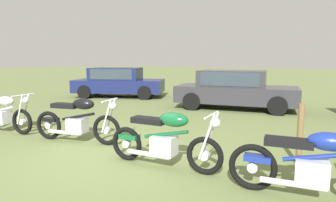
{
  "coord_description": "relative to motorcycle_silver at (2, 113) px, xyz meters",
  "views": [
    {
      "loc": [
        3.93,
        -3.82,
        1.82
      ],
      "look_at": [
        0.19,
        1.93,
        0.84
      ],
      "focal_mm": 30.99,
      "sensor_mm": 36.0,
      "label": 1
    }
  ],
  "objects": [
    {
      "name": "motorcycle_black",
      "position": [
        2.35,
        0.42,
        0.02
      ],
      "size": [
        2.1,
        0.89,
        1.02
      ],
      "rotation": [
        0.0,
        0.0,
        0.27
      ],
      "color": "black",
      "rests_on": "ground"
    },
    {
      "name": "motorcycle_silver",
      "position": [
        0.0,
        0.0,
        0.0
      ],
      "size": [
        2.05,
        0.76,
        1.02
      ],
      "rotation": [
        0.0,
        0.0,
        0.18
      ],
      "color": "black",
      "rests_on": "ground"
    },
    {
      "name": "fence_post_wooden",
      "position": [
        6.7,
        1.59,
        0.07
      ],
      "size": [
        0.1,
        0.1,
        1.08
      ],
      "primitive_type": "cylinder",
      "color": "brown",
      "rests_on": "ground"
    },
    {
      "name": "car_charcoal",
      "position": [
        3.67,
        6.58,
        0.32
      ],
      "size": [
        4.6,
        2.69,
        1.43
      ],
      "rotation": [
        0.0,
        0.0,
        0.22
      ],
      "color": "#2D2D33",
      "rests_on": "ground"
    },
    {
      "name": "motorcycle_green",
      "position": [
        4.81,
        0.21,
        0.01
      ],
      "size": [
        2.11,
        0.68,
        1.02
      ],
      "rotation": [
        0.0,
        0.0,
        0.11
      ],
      "color": "black",
      "rests_on": "ground"
    },
    {
      "name": "car_navy",
      "position": [
        -2.35,
        6.82,
        0.32
      ],
      "size": [
        4.63,
        3.5,
        1.43
      ],
      "rotation": [
        0.0,
        0.0,
        0.45
      ],
      "color": "#161E4C",
      "rests_on": "ground"
    },
    {
      "name": "motorcycle_blue",
      "position": [
        7.06,
        0.29,
        0.0
      ],
      "size": [
        2.08,
        0.78,
        1.02
      ],
      "rotation": [
        0.0,
        0.0,
        0.19
      ],
      "color": "black",
      "rests_on": "ground"
    },
    {
      "name": "ground_plane",
      "position": [
        3.52,
        0.09,
        -0.48
      ],
      "size": [
        120.0,
        120.0,
        0.0
      ],
      "primitive_type": "plane",
      "color": "olive"
    }
  ]
}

